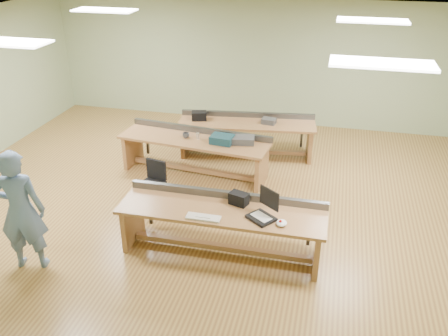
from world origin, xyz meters
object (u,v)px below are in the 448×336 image
at_px(workbench_front, 222,220).
at_px(camera_bag, 239,199).
at_px(task_chair, 153,191).
at_px(workbench_mid, 195,147).
at_px(workbench_back, 247,131).
at_px(parts_bin_grey, 242,140).
at_px(laptop_base, 261,218).
at_px(parts_bin_teal, 222,139).
at_px(drinks_can, 198,136).
at_px(person, 21,211).
at_px(mug, 186,135).

bearing_deg(workbench_front, camera_bag, 41.56).
bearing_deg(workbench_front, task_chair, 145.71).
distance_m(workbench_mid, workbench_back, 1.37).
bearing_deg(parts_bin_grey, task_chair, -132.69).
height_order(workbench_back, laptop_base, workbench_back).
distance_m(parts_bin_teal, drinks_can, 0.51).
relative_size(person, drinks_can, 15.51).
relative_size(workbench_front, parts_bin_teal, 7.14).
bearing_deg(camera_bag, workbench_mid, 139.65).
bearing_deg(parts_bin_teal, camera_bag, -69.94).
distance_m(workbench_back, camera_bag, 3.35).
xyz_separation_m(parts_bin_grey, mug, (-1.11, -0.01, -0.01)).
height_order(workbench_front, mug, workbench_front).
height_order(laptop_base, parts_bin_teal, parts_bin_teal).
xyz_separation_m(workbench_front, camera_bag, (0.21, 0.19, 0.28)).
bearing_deg(task_chair, mug, 94.11).
xyz_separation_m(camera_bag, parts_bin_grey, (-0.41, 2.20, -0.03)).
xyz_separation_m(person, camera_bag, (2.82, 1.15, -0.07)).
xyz_separation_m(laptop_base, camera_bag, (-0.39, 0.33, 0.07)).
height_order(workbench_front, parts_bin_teal, parts_bin_teal).
distance_m(camera_bag, task_chair, 1.95).
bearing_deg(workbench_mid, parts_bin_teal, -1.72).
bearing_deg(workbench_mid, workbench_back, 59.83).
relative_size(workbench_back, drinks_can, 24.95).
bearing_deg(person, workbench_back, -132.30).
bearing_deg(workbench_back, task_chair, -122.78).
bearing_deg(camera_bag, task_chair, 172.54).
height_order(parts_bin_teal, drinks_can, parts_bin_teal).
xyz_separation_m(workbench_mid, parts_bin_teal, (0.57, -0.08, 0.27)).
height_order(workbench_mid, task_chair, workbench_mid).
bearing_deg(workbench_mid, task_chair, -97.55).
bearing_deg(workbench_back, parts_bin_teal, -109.50).
distance_m(laptop_base, mug, 3.16).
distance_m(workbench_front, laptop_base, 0.65).
relative_size(person, camera_bag, 6.81).
xyz_separation_m(workbench_front, drinks_can, (-1.07, 2.38, 0.25)).
bearing_deg(task_chair, laptop_base, -17.43).
distance_m(workbench_front, person, 2.80).
relative_size(workbench_mid, laptop_base, 8.33).
bearing_deg(drinks_can, camera_bag, -59.83).
distance_m(laptop_base, drinks_can, 3.02).
distance_m(camera_bag, mug, 2.67).
height_order(person, drinks_can, person).
distance_m(workbench_mid, drinks_can, 0.26).
bearing_deg(mug, laptop_base, -52.95).
height_order(workbench_front, drinks_can, drinks_can).
relative_size(laptop_base, parts_bin_teal, 0.86).
relative_size(laptop_base, task_chair, 0.43).
distance_m(laptop_base, task_chair, 2.42).
distance_m(workbench_back, parts_bin_teal, 1.23).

